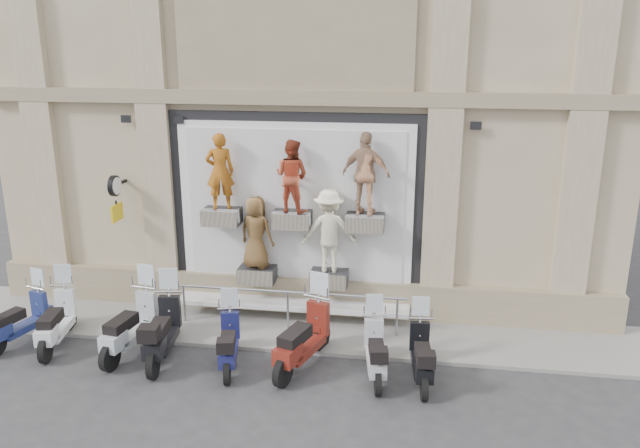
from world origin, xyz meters
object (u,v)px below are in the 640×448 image
(scooter_f, at_px, (303,327))
(scooter_h, at_px, (422,345))
(scooter_d, at_px, (162,320))
(scooter_g, at_px, (376,342))
(guard_rail, at_px, (288,311))
(scooter_c, at_px, (130,315))
(scooter_e, at_px, (228,334))
(scooter_b, at_px, (55,311))
(scooter_a, at_px, (18,310))
(clock_sign_bracket, at_px, (115,192))

(scooter_f, xyz_separation_m, scooter_h, (2.21, -0.15, -0.14))
(scooter_d, height_order, scooter_h, scooter_d)
(scooter_g, bearing_deg, guard_rail, 133.08)
(guard_rail, xyz_separation_m, scooter_c, (-2.86, -1.42, 0.35))
(scooter_e, distance_m, scooter_g, 2.76)
(scooter_b, height_order, scooter_c, scooter_c)
(scooter_a, relative_size, scooter_d, 0.87)
(scooter_d, height_order, scooter_g, scooter_d)
(scooter_g, bearing_deg, scooter_a, 170.11)
(scooter_c, bearing_deg, scooter_h, 6.18)
(scooter_d, bearing_deg, clock_sign_bracket, 123.52)
(scooter_d, height_order, scooter_f, scooter_f)
(scooter_a, bearing_deg, guard_rail, 28.01)
(guard_rail, distance_m, scooter_g, 2.54)
(scooter_b, bearing_deg, scooter_f, -12.38)
(scooter_a, relative_size, scooter_f, 0.84)
(scooter_d, distance_m, scooter_f, 2.75)
(scooter_b, distance_m, scooter_c, 1.62)
(clock_sign_bracket, distance_m, scooter_g, 6.56)
(clock_sign_bracket, height_order, scooter_e, clock_sign_bracket)
(scooter_f, xyz_separation_m, scooter_g, (1.37, -0.12, -0.15))
(scooter_c, distance_m, scooter_h, 5.67)
(scooter_a, bearing_deg, scooter_f, 12.59)
(clock_sign_bracket, height_order, scooter_c, clock_sign_bracket)
(scooter_c, height_order, scooter_d, scooter_c)
(guard_rail, bearing_deg, scooter_g, -38.91)
(guard_rail, xyz_separation_m, scooter_h, (2.80, -1.62, 0.24))
(scooter_e, bearing_deg, scooter_f, -4.90)
(guard_rail, xyz_separation_m, scooter_d, (-2.15, -1.56, 0.35))
(clock_sign_bracket, relative_size, scooter_b, 0.54)
(guard_rail, relative_size, clock_sign_bracket, 4.96)
(clock_sign_bracket, xyz_separation_m, scooter_e, (3.11, -2.13, -2.11))
(guard_rail, distance_m, scooter_h, 3.24)
(scooter_g, bearing_deg, clock_sign_bracket, 152.68)
(scooter_b, relative_size, scooter_f, 0.91)
(scooter_d, relative_size, scooter_e, 1.18)
(scooter_d, bearing_deg, scooter_c, 161.61)
(scooter_d, bearing_deg, scooter_e, -11.89)
(scooter_b, relative_size, scooter_e, 1.11)
(scooter_a, bearing_deg, scooter_h, 11.86)
(clock_sign_bracket, distance_m, scooter_f, 5.27)
(scooter_a, distance_m, scooter_d, 3.17)
(scooter_c, relative_size, scooter_g, 1.17)
(scooter_c, height_order, scooter_e, scooter_c)
(scooter_d, xyz_separation_m, scooter_f, (2.74, 0.09, 0.03))
(clock_sign_bracket, relative_size, scooter_e, 0.60)
(scooter_e, bearing_deg, scooter_a, 163.16)
(guard_rail, relative_size, scooter_f, 2.43)
(scooter_e, bearing_deg, guard_rail, 51.62)
(scooter_g, distance_m, scooter_h, 0.83)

